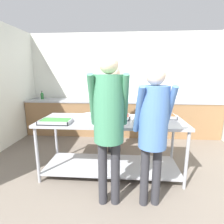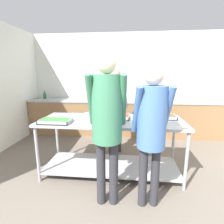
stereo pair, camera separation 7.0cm
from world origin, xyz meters
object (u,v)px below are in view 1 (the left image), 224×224
at_px(serving_tray_greens, 56,122).
at_px(serving_tray_vegetables, 117,117).
at_px(cook_behind_counter, 114,101).
at_px(serving_tray_roast, 163,116).
at_px(guest_serving_left, 153,123).
at_px(sauce_pan, 90,116).
at_px(water_bottle, 42,95).
at_px(guest_serving_right, 109,116).
at_px(plate_stack, 142,122).

bearing_deg(serving_tray_greens, serving_tray_vegetables, 22.24).
xyz_separation_m(serving_tray_greens, cook_behind_counter, (0.78, 1.03, 0.15)).
distance_m(serving_tray_roast, guest_serving_left, 0.92).
bearing_deg(sauce_pan, water_bottle, 131.61).
xyz_separation_m(sauce_pan, cook_behind_counter, (0.34, 0.73, 0.13)).
relative_size(sauce_pan, guest_serving_right, 0.21).
height_order(guest_serving_left, guest_serving_right, guest_serving_right).
bearing_deg(guest_serving_right, sauce_pan, 116.06).
height_order(serving_tray_greens, plate_stack, plate_stack).
bearing_deg(plate_stack, cook_behind_counter, 114.70).
relative_size(cook_behind_counter, water_bottle, 7.91).
height_order(plate_stack, guest_serving_left, guest_serving_left).
relative_size(serving_tray_roast, guest_serving_right, 0.21).
height_order(guest_serving_left, water_bottle, guest_serving_left).
bearing_deg(water_bottle, guest_serving_left, -45.81).
relative_size(serving_tray_vegetables, guest_serving_left, 0.24).
bearing_deg(guest_serving_right, serving_tray_vegetables, 85.98).
distance_m(serving_tray_roast, water_bottle, 3.35).
relative_size(sauce_pan, water_bottle, 1.70).
relative_size(plate_stack, guest_serving_right, 0.15).
bearing_deg(serving_tray_greens, plate_stack, 2.03).
xyz_separation_m(serving_tray_vegetables, cook_behind_counter, (-0.08, 0.68, 0.15)).
xyz_separation_m(plate_stack, guest_serving_left, (0.07, -0.47, 0.11)).
height_order(serving_tray_greens, guest_serving_left, guest_serving_left).
xyz_separation_m(sauce_pan, plate_stack, (0.79, -0.25, -0.01)).
xyz_separation_m(cook_behind_counter, water_bottle, (-2.02, 1.16, -0.05)).
height_order(serving_tray_roast, guest_serving_right, guest_serving_right).
bearing_deg(water_bottle, serving_tray_roast, -31.83).
distance_m(sauce_pan, guest_serving_right, 0.85).
height_order(sauce_pan, plate_stack, sauce_pan).
distance_m(serving_tray_vegetables, guest_serving_left, 0.91).
bearing_deg(serving_tray_greens, water_bottle, 119.46).
xyz_separation_m(sauce_pan, guest_serving_left, (0.87, -0.73, 0.11)).
relative_size(sauce_pan, guest_serving_left, 0.22).
bearing_deg(guest_serving_left, cook_behind_counter, 109.83).
xyz_separation_m(serving_tray_greens, plate_stack, (1.24, 0.04, 0.01)).
distance_m(sauce_pan, plate_stack, 0.83).
xyz_separation_m(serving_tray_vegetables, guest_serving_right, (-0.06, -0.80, 0.20)).
xyz_separation_m(serving_tray_vegetables, plate_stack, (0.37, -0.31, 0.01)).
distance_m(guest_serving_right, cook_behind_counter, 1.48).
xyz_separation_m(guest_serving_left, guest_serving_right, (-0.50, -0.02, 0.07)).
height_order(serving_tray_greens, serving_tray_vegetables, same).
distance_m(sauce_pan, serving_tray_vegetables, 0.42).
xyz_separation_m(plate_stack, guest_serving_right, (-0.43, -0.49, 0.19)).
distance_m(serving_tray_roast, guest_serving_right, 1.20).
bearing_deg(serving_tray_greens, sauce_pan, 33.86).
xyz_separation_m(serving_tray_greens, water_bottle, (-1.24, 2.20, 0.10)).
relative_size(plate_stack, serving_tray_roast, 0.72).
xyz_separation_m(guest_serving_left, cook_behind_counter, (-0.53, 1.46, 0.03)).
xyz_separation_m(serving_tray_roast, cook_behind_counter, (-0.82, 0.60, 0.15)).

